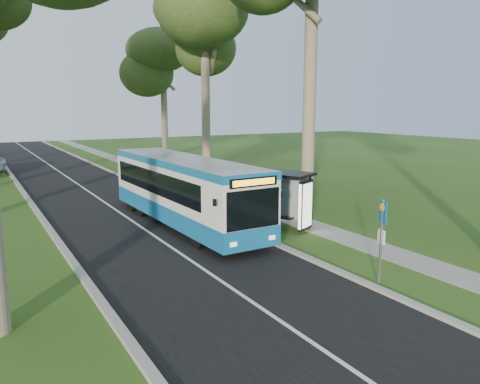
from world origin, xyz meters
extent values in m
plane|color=#2E4C18|center=(0.00, 0.00, 0.00)|extent=(120.00, 120.00, 0.00)
cube|color=black|center=(-3.50, 10.00, 0.01)|extent=(7.00, 100.00, 0.02)
cube|color=#9E9B93|center=(0.00, 10.00, 0.06)|extent=(0.25, 100.00, 0.12)
cube|color=#9E9B93|center=(-7.00, 10.00, 0.06)|extent=(0.25, 100.00, 0.12)
cube|color=white|center=(-3.50, 10.00, 0.02)|extent=(0.12, 100.00, 0.00)
cube|color=gray|center=(3.00, 10.00, 0.01)|extent=(1.50, 100.00, 0.02)
cube|color=white|center=(-1.70, 3.02, 1.63)|extent=(2.56, 11.10, 2.62)
cube|color=#105D9A|center=(-1.70, 3.02, 0.69)|extent=(2.59, 11.13, 0.74)
cube|color=#105D9A|center=(-1.70, 3.02, 2.80)|extent=(2.59, 11.13, 0.29)
cube|color=black|center=(-1.70, -2.53, 1.75)|extent=(2.07, 0.10, 1.34)
cube|color=yellow|center=(-1.70, -2.56, 2.67)|extent=(1.66, 0.06, 0.20)
cube|color=black|center=(-1.70, -2.46, 0.46)|extent=(2.21, 0.17, 0.28)
cylinder|color=black|center=(-2.73, -0.39, 0.48)|extent=(0.28, 0.96, 0.96)
cylinder|color=black|center=(-0.67, -0.39, 0.48)|extent=(0.28, 0.96, 0.96)
cylinder|color=black|center=(-2.73, 6.24, 0.48)|extent=(0.28, 0.96, 0.96)
cylinder|color=black|center=(-0.67, 6.24, 0.48)|extent=(0.28, 0.96, 0.96)
cylinder|color=gray|center=(0.30, -6.43, 1.28)|extent=(0.08, 0.08, 2.55)
cube|color=#0D4D90|center=(0.30, -6.43, 2.19)|extent=(0.13, 0.36, 0.63)
cylinder|color=yellow|center=(0.27, -6.43, 2.35)|extent=(0.07, 0.22, 0.22)
cube|color=white|center=(0.30, -6.43, 1.48)|extent=(0.12, 0.31, 0.41)
cube|color=black|center=(2.11, -0.72, 1.16)|extent=(0.12, 0.12, 2.32)
cube|color=black|center=(2.11, 1.66, 1.16)|extent=(0.12, 0.12, 2.32)
cube|color=black|center=(1.54, 0.47, 2.38)|extent=(2.59, 3.22, 0.11)
cube|color=silver|center=(2.19, 0.47, 1.26)|extent=(1.04, 2.17, 1.86)
cube|color=black|center=(1.54, -0.83, 1.16)|extent=(0.95, 0.55, 2.05)
cube|color=white|center=(1.54, -0.91, 1.16)|extent=(0.73, 0.35, 1.81)
cube|color=black|center=(1.81, 0.75, 0.42)|extent=(1.03, 1.67, 0.06)
cylinder|color=black|center=(0.63, 0.07, 0.50)|extent=(0.56, 0.56, 1.01)
cylinder|color=black|center=(0.63, 0.07, 1.03)|extent=(0.61, 0.61, 0.06)
cylinder|color=#7A6B56|center=(7.50, 6.00, 6.58)|extent=(0.74, 0.74, 13.15)
cylinder|color=#7A6B56|center=(6.80, 18.00, 5.44)|extent=(0.67, 0.67, 10.88)
ellipsoid|color=#28481B|center=(6.80, 18.00, 11.19)|extent=(5.20, 5.20, 7.46)
cylinder|color=#7A6B56|center=(8.00, 30.00, 4.74)|extent=(0.63, 0.63, 9.48)
ellipsoid|color=#28481B|center=(8.00, 30.00, 9.76)|extent=(5.20, 5.20, 6.50)
camera|label=1|loc=(-9.68, -15.51, 5.14)|focal=35.00mm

